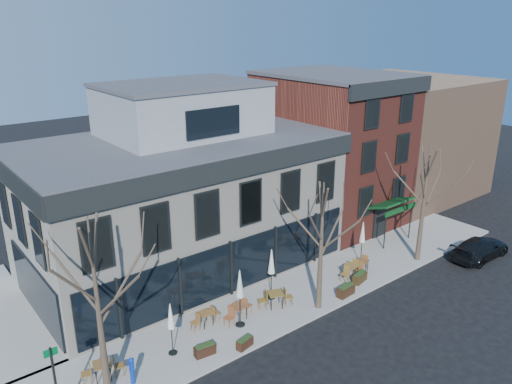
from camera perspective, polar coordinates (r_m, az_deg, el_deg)
ground at (r=28.59m, az=-2.94°, el=-11.98°), size 120.00×120.00×0.00m
sidewalk_front at (r=28.92m, az=4.96°, el=-11.47°), size 33.50×4.70×0.15m
corner_building at (r=30.50m, az=-8.56°, el=-0.30°), size 18.39×10.39×11.10m
red_brick_building at (r=37.99m, az=8.53°, el=5.03°), size 8.20×11.78×11.18m
bg_building at (r=46.37m, az=16.10°, el=6.24°), size 12.00×12.00×10.00m
tree_corner at (r=20.59m, az=-17.55°, el=-12.57°), size 3.93×3.98×7.92m
tree_mid at (r=25.94m, az=7.48°, el=-6.05°), size 3.50×3.55×7.04m
tree_right at (r=32.53m, az=18.63°, el=-1.19°), size 3.72×3.77×7.48m
sign_pole at (r=21.12m, az=-21.96°, el=-19.42°), size 0.50×0.10×3.40m
parked_sedan at (r=35.71m, az=24.23°, el=-5.88°), size 4.78×2.01×1.38m
call_box at (r=22.83m, az=-14.00°, el=-19.10°), size 0.26×0.26×1.31m
cafe_set_0 at (r=23.50m, az=-17.13°, el=-18.79°), size 1.87×0.92×0.96m
cafe_set_1 at (r=25.93m, az=-5.82°, el=-14.05°), size 1.71×0.72×0.89m
cafe_set_2 at (r=26.18m, az=-2.08°, el=-13.43°), size 2.00×0.95×1.02m
cafe_set_3 at (r=27.24m, az=2.23°, el=-12.02°), size 1.98×1.23×1.03m
cafe_set_4 at (r=30.61m, az=10.81°, el=-8.68°), size 1.91×0.88×0.98m
cafe_set_5 at (r=31.40m, az=12.07°, el=-8.12°), size 1.71×1.07×0.89m
umbrella_0 at (r=23.48m, az=-9.72°, el=-14.09°), size 0.42×0.42×2.63m
umbrella_1 at (r=24.92m, az=-1.86°, el=-10.78°), size 0.50×0.50×3.11m
umbrella_2 at (r=27.25m, az=1.78°, el=-8.23°), size 0.47×0.47×2.96m
umbrella_4 at (r=31.72m, az=12.08°, el=-4.77°), size 0.45×0.45×2.82m
planter_0 at (r=24.10m, az=-5.88°, el=-17.51°), size 1.02×0.52×0.54m
planter_1 at (r=24.46m, az=-1.30°, el=-16.85°), size 0.93×0.52×0.49m
planter_2 at (r=28.77m, az=10.23°, el=-11.00°), size 1.16×0.53×0.63m
planter_3 at (r=30.28m, az=11.78°, el=-9.52°), size 1.14×0.65×0.60m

